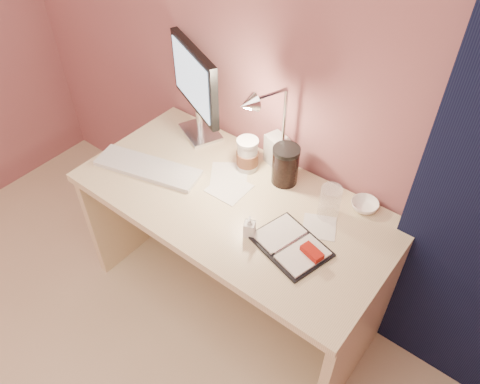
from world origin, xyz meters
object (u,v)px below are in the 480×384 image
Objects in this scene: keyboard at (148,168)px; clear_cup at (330,203)px; product_box at (277,150)px; bowl at (365,205)px; planner at (292,246)px; lotion_bottle at (249,226)px; dark_jar at (285,167)px; desk at (244,224)px; monitor at (197,84)px; coffee_cup at (247,156)px; desk_lamp at (278,132)px.

keyboard is 0.84m from clear_cup.
clear_cup is at bearing -4.66° from product_box.
bowl reaches higher than keyboard.
clear_cup reaches higher than product_box.
bowl is at bearing 86.57° from planner.
keyboard is 5.12× the size of lotion_bottle.
bowl is 0.37m from dark_jar.
product_box is at bearing 141.15° from dark_jar.
desk is 0.69m from monitor.
desk is 3.00× the size of monitor.
monitor is 0.48m from product_box.
planner is 3.38× the size of lotion_bottle.
monitor is 0.57m from dark_jar.
monitor is at bearing 168.95° from coffee_cup.
coffee_cup is 0.14m from product_box.
product_box is (0.00, 0.24, 0.30)m from desk.
dark_jar is 0.13m from product_box.
product_box is (-0.37, 0.15, -0.00)m from clear_cup.
coffee_cup is (0.35, -0.07, -0.20)m from monitor.
desk_lamp is at bearing 150.11° from planner.
clear_cup reaches higher than planner.
keyboard is 0.78m from planner.
dark_jar reaches higher than desk.
dark_jar reaches higher than lotion_bottle.
coffee_cup is 0.56m from bowl.
dark_jar is (0.10, 0.15, 0.31)m from desk.
bowl is (0.90, 0.39, 0.01)m from keyboard.
monitor reaches higher than desk_lamp.
monitor is 0.51m from desk_lamp.
planner is at bearing -22.64° from desk.
planner reaches higher than desk.
desk_lamp reaches higher than product_box.
lotion_bottle is at bearing -48.00° from desk.
lotion_bottle is 0.36m from dark_jar.
coffee_cup is at bearing 122.74° from desk.
keyboard is 0.60m from product_box.
monitor is 2.88× the size of coffee_cup.
product_box is (0.43, 0.41, 0.06)m from keyboard.
bowl is (0.47, 0.22, 0.24)m from desk.
desk is at bearing 172.16° from planner.
planner is 0.38m from bowl.
planner is at bearing -108.23° from bowl.
product_box reaches higher than desk.
monitor is 3.08× the size of clear_cup.
coffee_cup reaches higher than desk.
desk is 0.36m from dark_jar.
dark_jar is at bearing -169.82° from bowl.
desk is 8.64× the size of coffee_cup.
product_box reaches higher than bowl.
bowl is (0.12, 0.36, 0.01)m from planner.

